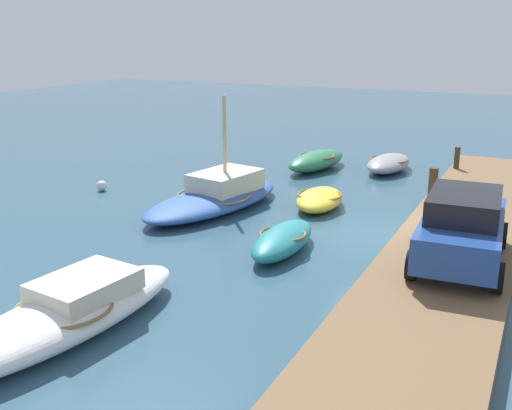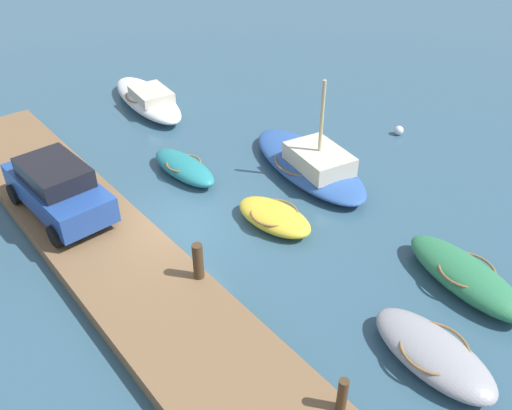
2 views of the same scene
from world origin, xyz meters
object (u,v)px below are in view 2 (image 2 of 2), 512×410
at_px(sailboat_blue, 310,163).
at_px(marker_buoy, 399,130).
at_px(rowboat_teal, 184,167).
at_px(parked_car, 58,188).
at_px(rowboat_grey, 433,353).
at_px(mooring_post_west, 198,261).
at_px(motorboat_white, 148,99).
at_px(rowboat_green, 465,275).
at_px(mooring_post_mid_west, 342,395).
at_px(dinghy_yellow, 274,216).

relative_size(sailboat_blue, marker_buoy, 16.93).
distance_m(rowboat_teal, marker_buoy, 8.78).
bearing_deg(sailboat_blue, parked_car, -97.77).
xyz_separation_m(rowboat_grey, mooring_post_west, (-5.28, -2.69, 0.63)).
relative_size(motorboat_white, rowboat_teal, 1.84).
height_order(motorboat_white, rowboat_grey, motorboat_white).
height_order(sailboat_blue, parked_car, sailboat_blue).
bearing_deg(rowboat_grey, rowboat_green, 113.26).
xyz_separation_m(sailboat_blue, rowboat_grey, (7.73, -3.67, -0.09)).
distance_m(sailboat_blue, parked_car, 8.37).
xyz_separation_m(rowboat_green, mooring_post_west, (-4.29, -5.45, 0.59)).
relative_size(motorboat_white, parked_car, 1.41).
distance_m(mooring_post_mid_west, marker_buoy, 13.37).
bearing_deg(dinghy_yellow, rowboat_green, 14.58).
xyz_separation_m(sailboat_blue, dinghy_yellow, (1.51, -2.99, -0.12)).
relative_size(rowboat_teal, parked_car, 0.77).
bearing_deg(rowboat_teal, dinghy_yellow, 4.85).
xyz_separation_m(mooring_post_west, parked_car, (-5.04, -1.55, 0.34)).
xyz_separation_m(rowboat_grey, marker_buoy, (-7.63, 8.48, -0.15)).
bearing_deg(marker_buoy, dinghy_yellow, -79.71).
bearing_deg(rowboat_grey, parked_car, -154.02).
distance_m(rowboat_green, mooring_post_west, 6.96).
distance_m(mooring_post_mid_west, parked_car, 10.15).
xyz_separation_m(rowboat_green, parked_car, (-9.33, -7.00, 0.92)).
bearing_deg(parked_car, rowboat_teal, 87.92).
bearing_deg(marker_buoy, sailboat_blue, -91.19).
height_order(rowboat_teal, marker_buoy, rowboat_teal).
relative_size(rowboat_green, rowboat_teal, 1.24).
bearing_deg(marker_buoy, mooring_post_mid_west, -56.71).
height_order(sailboat_blue, mooring_post_west, sailboat_blue).
bearing_deg(dinghy_yellow, mooring_post_west, -81.58).
relative_size(motorboat_white, rowboat_grey, 1.79).
height_order(mooring_post_west, marker_buoy, mooring_post_west).
bearing_deg(sailboat_blue, motorboat_white, -158.83).
height_order(sailboat_blue, rowboat_green, sailboat_blue).
xyz_separation_m(rowboat_green, marker_buoy, (-6.64, 5.72, -0.20)).
xyz_separation_m(sailboat_blue, parked_car, (-2.59, -7.91, 0.88)).
distance_m(sailboat_blue, dinghy_yellow, 3.35).
xyz_separation_m(motorboat_white, sailboat_blue, (8.48, 1.62, -0.01)).
bearing_deg(rowboat_grey, dinghy_yellow, 177.36).
bearing_deg(mooring_post_mid_west, rowboat_teal, 164.34).
relative_size(motorboat_white, mooring_post_mid_west, 6.96).
bearing_deg(rowboat_green, dinghy_yellow, -148.92).
distance_m(dinghy_yellow, rowboat_grey, 6.25).
bearing_deg(motorboat_white, sailboat_blue, 17.51).
bearing_deg(marker_buoy, motorboat_white, -143.18).
bearing_deg(sailboat_blue, rowboat_green, 2.67).
height_order(dinghy_yellow, parked_car, parked_car).
height_order(mooring_post_west, mooring_post_mid_west, mooring_post_west).
bearing_deg(mooring_post_west, marker_buoy, 101.89).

